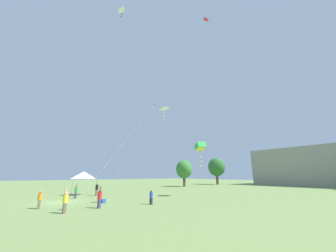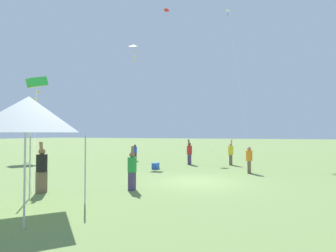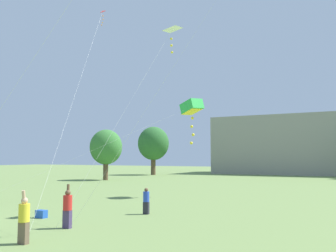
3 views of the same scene
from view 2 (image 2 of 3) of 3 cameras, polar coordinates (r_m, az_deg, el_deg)
ground_plane at (r=13.75m, az=6.23°, el=-11.90°), size 220.00×220.00×0.00m
festival_tent at (r=9.48m, az=-28.07°, el=2.23°), size 2.76×2.76×3.65m
cooler_box at (r=18.30m, az=-2.73°, el=-8.68°), size 0.58×0.36×0.41m
person_yellow_shirt at (r=20.99m, az=13.50°, el=-5.66°), size 0.41×0.41×1.99m
person_blue_shirt at (r=23.65m, az=-7.20°, el=-5.64°), size 0.35×0.35×1.48m
person_orange_shirt at (r=17.01m, az=17.25°, el=-6.85°), size 0.39×0.39×1.64m
person_red_shirt at (r=20.82m, az=4.68°, el=-5.73°), size 0.41×0.41×1.99m
person_green_shirt at (r=11.60m, az=-7.83°, el=-9.19°), size 0.39×0.39×1.91m
person_black_shirt at (r=12.20m, az=-25.80°, el=-8.19°), size 0.43×0.43×2.12m
kite_green_box_0 at (r=28.66m, az=-26.63°, el=8.39°), size 12.45×12.54×8.08m
kite_white_delta_1 at (r=30.45m, az=13.06°, el=22.82°), size 11.35×2.80×15.66m
kite_white_delta_3 at (r=26.38m, az=-7.45°, el=16.69°), size 3.20×7.10×11.10m
kite_red_delta_4 at (r=34.74m, az=-0.22°, el=23.36°), size 9.99×5.88×17.84m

